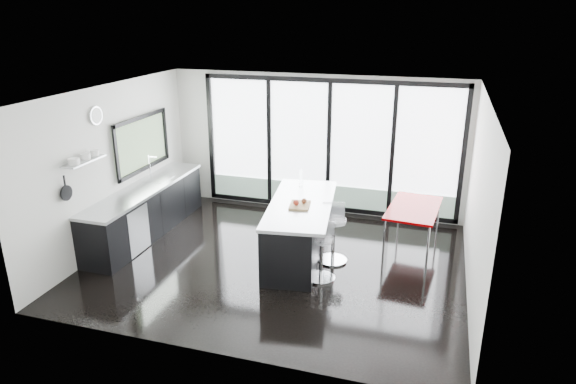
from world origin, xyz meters
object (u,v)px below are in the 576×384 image
(bar_stool_near, at_px, (321,258))
(bar_stool_far, at_px, (333,240))
(red_table, at_px, (412,227))
(island, at_px, (296,229))

(bar_stool_near, height_order, bar_stool_far, bar_stool_far)
(bar_stool_near, relative_size, bar_stool_far, 0.92)
(bar_stool_near, distance_m, red_table, 2.01)
(island, distance_m, bar_stool_far, 0.65)
(bar_stool_far, xyz_separation_m, red_table, (1.21, 0.93, -0.00))
(island, relative_size, bar_stool_far, 3.28)
(red_table, bearing_deg, bar_stool_near, -128.97)
(island, distance_m, bar_stool_near, 0.89)
(bar_stool_near, height_order, red_table, red_table)
(bar_stool_near, xyz_separation_m, bar_stool_far, (0.05, 0.64, 0.03))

